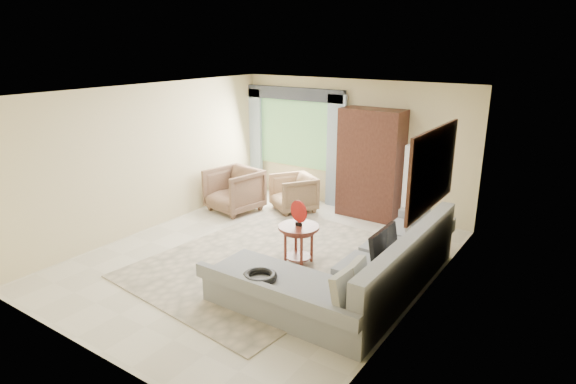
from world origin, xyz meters
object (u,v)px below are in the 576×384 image
Objects in this scene: sectional_sofa at (360,275)px; armchair_right at (293,193)px; tv_screen at (384,247)px; potted_plant at (257,182)px; coffee_table at (299,244)px; floor_lamp at (411,185)px; armchair_left at (234,190)px; armoire at (371,164)px.

armchair_right is at bearing 138.43° from sectional_sofa.
potted_plant is (-4.21, 2.69, -0.45)m from tv_screen.
floor_lamp is (0.77, 2.63, 0.42)m from coffee_table.
armchair_left is (-3.88, 1.53, -0.29)m from tv_screen.
coffee_table is at bearing -89.26° from armoire.
tv_screen is 1.36× the size of potted_plant.
armchair_right is 0.38× the size of armoire.
tv_screen is at bearing -11.45° from armchair_left.
armchair_right is at bearing -20.17° from potted_plant.
armchair_left is at bearing 155.44° from sectional_sofa.
armchair_right is at bearing 125.49° from coffee_table.
armchair_left reaches higher than armchair_right.
tv_screen is 2.92m from floor_lamp.
armchair_right is (0.98, 0.68, -0.07)m from armchair_left.
armoire is (1.40, 0.56, 0.68)m from armchair_right.
armchair_left reaches higher than coffee_table.
potted_plant is at bearing -166.71° from armchair_right.
sectional_sofa is at bearing -35.53° from potted_plant.
tv_screen is at bearing -32.62° from potted_plant.
sectional_sofa is 5.53× the size of coffee_table.
tv_screen is at bearing -61.61° from armoire.
sectional_sofa reaches higher than potted_plant.
tv_screen is at bearing -7.93° from coffee_table.
armchair_right is 1.40m from potted_plant.
floor_lamp is (3.51, 0.14, 0.48)m from potted_plant.
tv_screen reaches higher than armchair_left.
floor_lamp is at bearing 73.76° from coffee_table.
floor_lamp reaches higher than armchair_right.
armchair_left is at bearing -152.32° from armoire.
tv_screen is at bearing -76.13° from floor_lamp.
potted_plant is at bearing 115.95° from armchair_left.
coffee_table is at bearing -21.05° from armchair_right.
potted_plant is at bearing 137.77° from coffee_table.
tv_screen is 1.18× the size of coffee_table.
sectional_sofa is 4.68× the size of tv_screen.
coffee_table is 2.77m from floor_lamp.
tv_screen reaches higher than coffee_table.
potted_plant is 3.54m from floor_lamp.
floor_lamp reaches higher than sectional_sofa.
sectional_sofa is 4.30× the size of armchair_right.
armchair_left is 1.18× the size of armchair_right.
tv_screen is 0.35× the size of armoire.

